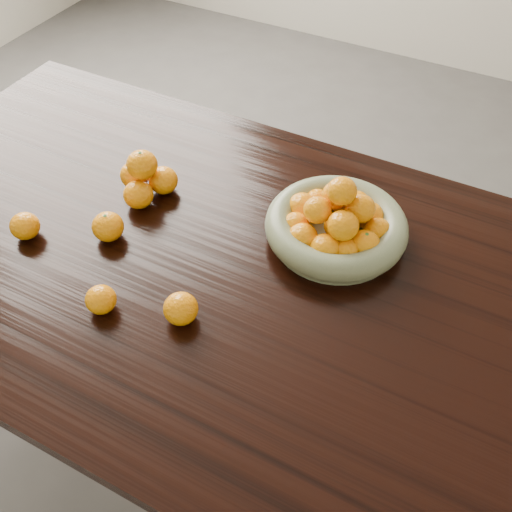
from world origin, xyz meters
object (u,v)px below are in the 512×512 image
at_px(fruit_bowl, 336,224).
at_px(orange_pyramid, 145,178).
at_px(loose_orange_0, 108,227).
at_px(dining_table, 253,299).

distance_m(fruit_bowl, orange_pyramid, 0.47).
distance_m(fruit_bowl, loose_orange_0, 0.50).
distance_m(dining_table, orange_pyramid, 0.39).
xyz_separation_m(dining_table, fruit_bowl, (0.11, 0.18, 0.13)).
xyz_separation_m(fruit_bowl, orange_pyramid, (-0.46, -0.07, 0.01)).
relative_size(dining_table, loose_orange_0, 28.36).
bearing_deg(dining_table, orange_pyramid, 162.72).
xyz_separation_m(orange_pyramid, loose_orange_0, (0.01, -0.16, -0.01)).
relative_size(dining_table, orange_pyramid, 13.98).
relative_size(fruit_bowl, orange_pyramid, 2.20).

